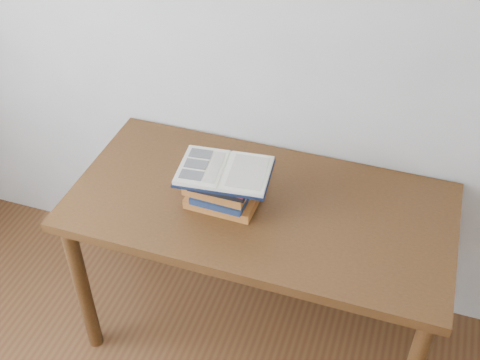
% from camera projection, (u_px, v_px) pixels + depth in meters
% --- Properties ---
extents(desk, '(1.42, 0.71, 0.76)m').
position_uv_depth(desk, '(260.00, 222.00, 2.28)').
color(desk, '#4D2B13').
rests_on(desk, ground).
extents(book_stack, '(0.26, 0.19, 0.16)m').
position_uv_depth(book_stack, '(222.00, 188.00, 2.17)').
color(book_stack, '#AD5D27').
rests_on(book_stack, desk).
extents(open_book, '(0.35, 0.26, 0.03)m').
position_uv_depth(open_book, '(225.00, 171.00, 2.10)').
color(open_book, black).
rests_on(open_book, book_stack).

